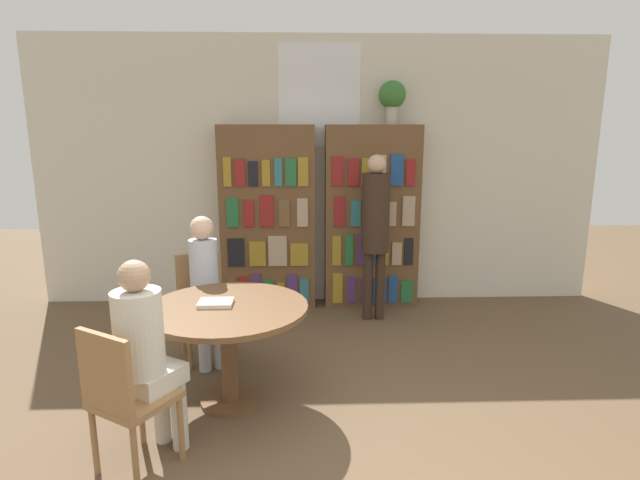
{
  "coord_description": "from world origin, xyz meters",
  "views": [
    {
      "loc": [
        -0.18,
        -2.31,
        1.95
      ],
      "look_at": [
        -0.04,
        1.86,
        1.05
      ],
      "focal_mm": 28.0,
      "sensor_mm": 36.0,
      "label": 1
    }
  ],
  "objects_px": {
    "flower_vase": "(392,97)",
    "librarian_standing": "(375,221)",
    "bookshelf_right": "(371,217)",
    "chair_near_camera": "(123,394)",
    "bookshelf_left": "(268,218)",
    "seated_reader_right": "(146,347)",
    "chair_left_side": "(202,300)",
    "reading_table": "(228,323)",
    "seated_reader_left": "(206,282)"
  },
  "relations": [
    {
      "from": "chair_left_side",
      "to": "librarian_standing",
      "type": "relative_size",
      "value": 0.52
    },
    {
      "from": "bookshelf_right",
      "to": "chair_left_side",
      "type": "bearing_deg",
      "value": -141.78
    },
    {
      "from": "flower_vase",
      "to": "chair_near_camera",
      "type": "relative_size",
      "value": 0.51
    },
    {
      "from": "bookshelf_left",
      "to": "librarian_standing",
      "type": "xyz_separation_m",
      "value": [
        1.14,
        -0.5,
        0.05
      ]
    },
    {
      "from": "flower_vase",
      "to": "reading_table",
      "type": "distance_m",
      "value": 3.14
    },
    {
      "from": "flower_vase",
      "to": "seated_reader_left",
      "type": "xyz_separation_m",
      "value": [
        -1.79,
        -1.48,
        -1.6
      ]
    },
    {
      "from": "chair_near_camera",
      "to": "reading_table",
      "type": "bearing_deg",
      "value": 90.0
    },
    {
      "from": "chair_near_camera",
      "to": "chair_left_side",
      "type": "xyz_separation_m",
      "value": [
        0.12,
        1.62,
        0.0
      ]
    },
    {
      "from": "bookshelf_left",
      "to": "librarian_standing",
      "type": "bearing_deg",
      "value": -23.75
    },
    {
      "from": "librarian_standing",
      "to": "flower_vase",
      "type": "bearing_deg",
      "value": 66.17
    },
    {
      "from": "librarian_standing",
      "to": "bookshelf_right",
      "type": "bearing_deg",
      "value": 86.9
    },
    {
      "from": "bookshelf_right",
      "to": "seated_reader_right",
      "type": "relative_size",
      "value": 1.62
    },
    {
      "from": "reading_table",
      "to": "seated_reader_left",
      "type": "relative_size",
      "value": 0.9
    },
    {
      "from": "seated_reader_left",
      "to": "chair_left_side",
      "type": "bearing_deg",
      "value": -90.0
    },
    {
      "from": "chair_left_side",
      "to": "seated_reader_right",
      "type": "relative_size",
      "value": 0.72
    },
    {
      "from": "bookshelf_right",
      "to": "librarian_standing",
      "type": "relative_size",
      "value": 1.17
    },
    {
      "from": "bookshelf_left",
      "to": "bookshelf_right",
      "type": "distance_m",
      "value": 1.17
    },
    {
      "from": "seated_reader_left",
      "to": "chair_near_camera",
      "type": "bearing_deg",
      "value": 59.74
    },
    {
      "from": "bookshelf_left",
      "to": "librarian_standing",
      "type": "relative_size",
      "value": 1.17
    },
    {
      "from": "bookshelf_right",
      "to": "flower_vase",
      "type": "xyz_separation_m",
      "value": [
        0.2,
        0.0,
        1.31
      ]
    },
    {
      "from": "reading_table",
      "to": "chair_left_side",
      "type": "bearing_deg",
      "value": 112.61
    },
    {
      "from": "bookshelf_left",
      "to": "chair_left_side",
      "type": "xyz_separation_m",
      "value": [
        -0.5,
        -1.31,
        -0.5
      ]
    },
    {
      "from": "flower_vase",
      "to": "chair_near_camera",
      "type": "height_order",
      "value": "flower_vase"
    },
    {
      "from": "chair_near_camera",
      "to": "seated_reader_right",
      "type": "relative_size",
      "value": 0.72
    },
    {
      "from": "flower_vase",
      "to": "seated_reader_right",
      "type": "height_order",
      "value": "flower_vase"
    },
    {
      "from": "reading_table",
      "to": "chair_near_camera",
      "type": "xyz_separation_m",
      "value": [
        -0.48,
        -0.78,
        -0.11
      ]
    },
    {
      "from": "flower_vase",
      "to": "librarian_standing",
      "type": "height_order",
      "value": "flower_vase"
    },
    {
      "from": "flower_vase",
      "to": "librarian_standing",
      "type": "distance_m",
      "value": 1.38
    },
    {
      "from": "seated_reader_right",
      "to": "chair_near_camera",
      "type": "bearing_deg",
      "value": -90.0
    },
    {
      "from": "reading_table",
      "to": "bookshelf_left",
      "type": "bearing_deg",
      "value": 86.07
    },
    {
      "from": "chair_near_camera",
      "to": "chair_left_side",
      "type": "bearing_deg",
      "value": 117.0
    },
    {
      "from": "chair_left_side",
      "to": "flower_vase",
      "type": "bearing_deg",
      "value": -167.35
    },
    {
      "from": "bookshelf_left",
      "to": "chair_left_side",
      "type": "relative_size",
      "value": 2.24
    },
    {
      "from": "chair_near_camera",
      "to": "seated_reader_right",
      "type": "distance_m",
      "value": 0.28
    },
    {
      "from": "reading_table",
      "to": "librarian_standing",
      "type": "xyz_separation_m",
      "value": [
        1.29,
        1.65,
        0.44
      ]
    },
    {
      "from": "bookshelf_right",
      "to": "chair_left_side",
      "type": "distance_m",
      "value": 2.18
    },
    {
      "from": "seated_reader_right",
      "to": "librarian_standing",
      "type": "distance_m",
      "value": 2.85
    },
    {
      "from": "bookshelf_left",
      "to": "seated_reader_right",
      "type": "relative_size",
      "value": 1.62
    },
    {
      "from": "flower_vase",
      "to": "chair_near_camera",
      "type": "xyz_separation_m",
      "value": [
        -1.98,
        -2.94,
        -1.82
      ]
    },
    {
      "from": "bookshelf_right",
      "to": "librarian_standing",
      "type": "bearing_deg",
      "value": -93.1
    },
    {
      "from": "bookshelf_right",
      "to": "chair_near_camera",
      "type": "xyz_separation_m",
      "value": [
        -1.79,
        -2.93,
        -0.5
      ]
    },
    {
      "from": "reading_table",
      "to": "bookshelf_right",
      "type": "bearing_deg",
      "value": 58.62
    },
    {
      "from": "seated_reader_left",
      "to": "seated_reader_right",
      "type": "xyz_separation_m",
      "value": [
        -0.1,
        -1.3,
        -0.0
      ]
    },
    {
      "from": "chair_near_camera",
      "to": "librarian_standing",
      "type": "relative_size",
      "value": 0.52
    },
    {
      "from": "seated_reader_left",
      "to": "bookshelf_left",
      "type": "bearing_deg",
      "value": -128.76
    },
    {
      "from": "bookshelf_left",
      "to": "flower_vase",
      "type": "height_order",
      "value": "flower_vase"
    },
    {
      "from": "bookshelf_right",
      "to": "seated_reader_right",
      "type": "height_order",
      "value": "bookshelf_right"
    },
    {
      "from": "bookshelf_left",
      "to": "bookshelf_right",
      "type": "bearing_deg",
      "value": 0.0
    },
    {
      "from": "librarian_standing",
      "to": "chair_left_side",
      "type": "bearing_deg",
      "value": -153.68
    },
    {
      "from": "flower_vase",
      "to": "chair_left_side",
      "type": "distance_m",
      "value": 2.91
    }
  ]
}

